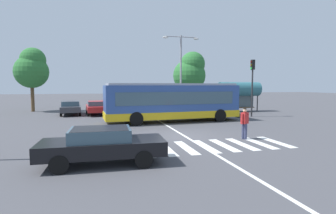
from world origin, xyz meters
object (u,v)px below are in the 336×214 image
at_px(traffic_light_far_corner, 252,79).
at_px(parked_car_silver, 173,105).
at_px(parked_car_red, 96,107).
at_px(pedestrian_crossing_street, 245,121).
at_px(foreground_sedan, 102,144).
at_px(twin_arm_street_lamp, 181,65).
at_px(city_transit_bus, 173,102).
at_px(parked_car_blue, 124,106).
at_px(background_tree_right, 190,72).
at_px(background_tree_left, 32,68).
at_px(parked_car_charcoal, 70,107).
at_px(bus_stop_shelter, 239,90).
at_px(parked_car_champagne, 150,106).

bearing_deg(traffic_light_far_corner, parked_car_silver, 134.01).
relative_size(parked_car_red, parked_car_silver, 1.01).
distance_m(pedestrian_crossing_street, foreground_sedan, 7.96).
bearing_deg(parked_car_silver, twin_arm_street_lamp, -59.15).
relative_size(pedestrian_crossing_street, parked_car_silver, 0.37).
xyz_separation_m(city_transit_bus, parked_car_blue, (-3.18, 7.19, -0.82)).
relative_size(parked_car_silver, background_tree_right, 0.62).
xyz_separation_m(city_transit_bus, parked_car_silver, (2.12, 7.37, -0.82)).
height_order(parked_car_red, background_tree_left, background_tree_left).
bearing_deg(pedestrian_crossing_street, parked_car_charcoal, 124.59).
bearing_deg(foreground_sedan, parked_car_silver, 66.43).
relative_size(foreground_sedan, bus_stop_shelter, 0.96).
bearing_deg(bus_stop_shelter, parked_car_champagne, 175.26).
bearing_deg(parked_car_charcoal, city_transit_bus, -41.19).
bearing_deg(parked_car_red, parked_car_blue, 7.13).
distance_m(city_transit_bus, foreground_sedan, 11.75).
xyz_separation_m(traffic_light_far_corner, twin_arm_street_lamp, (-5.27, 5.09, 1.53)).
bearing_deg(background_tree_left, parked_car_champagne, -22.24).
xyz_separation_m(city_transit_bus, parked_car_red, (-5.97, 6.84, -0.82)).
bearing_deg(city_transit_bus, background_tree_right, 65.27).
distance_m(parked_car_charcoal, parked_car_blue, 5.26).
bearing_deg(traffic_light_far_corner, twin_arm_street_lamp, 136.00).
height_order(parked_car_silver, bus_stop_shelter, bus_stop_shelter).
bearing_deg(bus_stop_shelter, traffic_light_far_corner, -106.01).
bearing_deg(parked_car_silver, background_tree_right, 56.67).
relative_size(foreground_sedan, parked_car_champagne, 0.98).
distance_m(traffic_light_far_corner, twin_arm_street_lamp, 7.48).
xyz_separation_m(city_transit_bus, parked_car_champagne, (-0.51, 6.77, -0.82)).
height_order(city_transit_bus, parked_car_blue, city_transit_bus).
height_order(parked_car_champagne, background_tree_right, background_tree_right).
height_order(foreground_sedan, parked_car_blue, same).
bearing_deg(background_tree_right, parked_car_blue, -145.10).
distance_m(pedestrian_crossing_street, bus_stop_shelter, 15.50).
height_order(bus_stop_shelter, background_tree_left, background_tree_left).
distance_m(parked_car_charcoal, parked_car_champagne, 7.95).
bearing_deg(traffic_light_far_corner, background_tree_left, 153.23).
height_order(parked_car_charcoal, background_tree_right, background_tree_right).
bearing_deg(bus_stop_shelter, background_tree_left, 165.22).
bearing_deg(parked_car_red, city_transit_bus, -48.91).
bearing_deg(city_transit_bus, pedestrian_crossing_street, -76.01).
distance_m(parked_car_champagne, parked_car_silver, 2.70).
relative_size(foreground_sedan, parked_car_silver, 0.99).
bearing_deg(background_tree_left, city_transit_bus, -42.73).
height_order(parked_car_red, parked_car_silver, same).
height_order(city_transit_bus, parked_car_charcoal, city_transit_bus).
relative_size(parked_car_charcoal, twin_arm_street_lamp, 0.58).
bearing_deg(pedestrian_crossing_street, parked_car_blue, 108.92).
xyz_separation_m(pedestrian_crossing_street, bus_stop_shelter, (7.39, 13.55, 1.45)).
relative_size(parked_car_red, bus_stop_shelter, 0.98).
bearing_deg(parked_car_champagne, pedestrian_crossing_street, -80.49).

